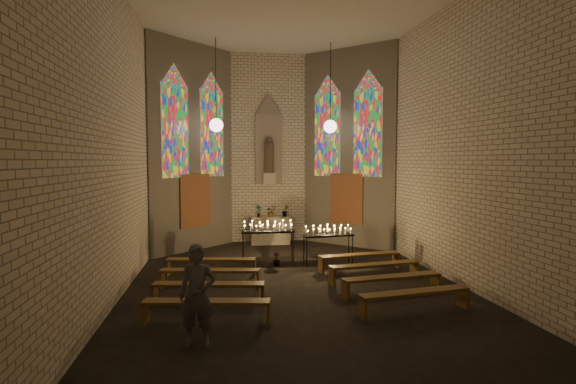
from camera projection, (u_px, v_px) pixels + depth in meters
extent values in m
plane|color=black|center=(294.00, 284.00, 11.10)|extent=(12.00, 12.00, 0.00)
cube|color=beige|center=(268.00, 149.00, 16.78)|extent=(8.00, 0.02, 7.00)
cube|color=beige|center=(381.00, 120.00, 4.94)|extent=(8.00, 0.02, 7.00)
cube|color=beige|center=(122.00, 141.00, 10.27)|extent=(0.02, 12.00, 7.00)
cube|color=beige|center=(449.00, 143.00, 11.44)|extent=(0.02, 12.00, 7.00)
cube|color=beige|center=(191.00, 147.00, 15.14)|extent=(2.72, 2.72, 7.00)
cube|color=beige|center=(349.00, 148.00, 15.95)|extent=(2.72, 2.72, 7.00)
cube|color=#4C3F8C|center=(175.00, 131.00, 14.36)|extent=(0.78, 0.78, 3.00)
cube|color=#4C3F8C|center=(212.00, 133.00, 15.66)|extent=(0.78, 0.78, 3.00)
cube|color=#4C3F8C|center=(327.00, 134.00, 16.26)|extent=(0.78, 0.78, 3.00)
cube|color=#4C3F8C|center=(368.00, 133.00, 15.30)|extent=(0.78, 0.78, 3.00)
cube|color=brown|center=(195.00, 201.00, 15.17)|extent=(0.95, 0.95, 1.80)
cube|color=brown|center=(346.00, 199.00, 15.94)|extent=(0.95, 0.95, 1.80)
cube|color=gray|center=(269.00, 149.00, 16.70)|extent=(1.00, 0.12, 2.60)
cone|color=gray|center=(269.00, 104.00, 16.58)|extent=(1.00, 1.00, 0.80)
cube|color=beige|center=(269.00, 178.00, 16.64)|extent=(0.45, 0.30, 0.40)
cylinder|color=brown|center=(269.00, 158.00, 16.58)|extent=(0.36, 0.36, 1.10)
sphere|color=brown|center=(269.00, 140.00, 16.54)|extent=(0.26, 0.26, 0.26)
sphere|color=white|center=(216.00, 125.00, 14.57)|extent=(0.44, 0.44, 0.44)
cylinder|color=black|center=(216.00, 82.00, 14.48)|extent=(0.02, 0.02, 2.80)
sphere|color=white|center=(330.00, 127.00, 15.13)|extent=(0.44, 0.44, 0.44)
cylinder|color=black|center=(330.00, 84.00, 15.03)|extent=(0.02, 0.02, 2.80)
cube|color=beige|center=(270.00, 230.00, 16.44)|extent=(1.40, 0.60, 1.00)
imported|color=#4C723F|center=(258.00, 211.00, 16.38)|extent=(0.26, 0.20, 0.43)
imported|color=#4C723F|center=(271.00, 211.00, 16.33)|extent=(0.48, 0.45, 0.42)
imported|color=#4C723F|center=(285.00, 211.00, 16.43)|extent=(0.26, 0.22, 0.44)
imported|color=#4C723F|center=(276.00, 259.00, 13.01)|extent=(0.28, 0.28, 0.39)
cube|color=black|center=(268.00, 232.00, 13.46)|extent=(1.61, 0.42, 0.05)
cylinder|color=black|center=(243.00, 249.00, 13.26)|extent=(0.03, 0.03, 0.90)
cylinder|color=black|center=(293.00, 248.00, 13.44)|extent=(0.03, 0.03, 0.90)
cylinder|color=black|center=(243.00, 247.00, 13.55)|extent=(0.03, 0.03, 0.90)
cylinder|color=black|center=(292.00, 246.00, 13.73)|extent=(0.03, 0.03, 0.90)
cube|color=black|center=(328.00, 236.00, 13.11)|extent=(1.53, 0.53, 0.05)
cylinder|color=black|center=(307.00, 253.00, 12.83)|extent=(0.03, 0.03, 0.85)
cylinder|color=black|center=(352.00, 250.00, 13.19)|extent=(0.03, 0.03, 0.85)
cylinder|color=black|center=(304.00, 251.00, 13.10)|extent=(0.03, 0.03, 0.85)
cylinder|color=black|center=(349.00, 248.00, 13.46)|extent=(0.03, 0.03, 0.85)
cube|color=brown|center=(211.00, 260.00, 11.91)|extent=(2.39, 0.69, 0.06)
cube|color=brown|center=(168.00, 267.00, 11.93)|extent=(0.11, 0.34, 0.43)
cube|color=brown|center=(255.00, 268.00, 11.92)|extent=(0.11, 0.34, 0.43)
cube|color=brown|center=(360.00, 255.00, 12.51)|extent=(2.39, 0.69, 0.06)
cube|color=brown|center=(321.00, 265.00, 12.18)|extent=(0.11, 0.34, 0.43)
cube|color=brown|center=(396.00, 260.00, 12.86)|extent=(0.11, 0.34, 0.43)
cube|color=brown|center=(210.00, 271.00, 10.72)|extent=(2.39, 0.69, 0.06)
cube|color=brown|center=(162.00, 279.00, 10.75)|extent=(0.11, 0.34, 0.43)
cube|color=brown|center=(258.00, 279.00, 10.73)|extent=(0.11, 0.34, 0.43)
cube|color=brown|center=(374.00, 265.00, 11.32)|extent=(2.39, 0.69, 0.06)
cube|color=brown|center=(332.00, 277.00, 11.00)|extent=(0.11, 0.34, 0.43)
cube|color=brown|center=(414.00, 270.00, 11.68)|extent=(0.11, 0.34, 0.43)
cube|color=brown|center=(208.00, 284.00, 9.54)|extent=(2.39, 0.69, 0.06)
cube|color=brown|center=(155.00, 294.00, 9.56)|extent=(0.11, 0.34, 0.43)
cube|color=brown|center=(263.00, 294.00, 9.55)|extent=(0.11, 0.34, 0.43)
cube|color=brown|center=(392.00, 277.00, 10.14)|extent=(2.39, 0.69, 0.06)
cube|color=brown|center=(345.00, 290.00, 9.81)|extent=(0.11, 0.34, 0.43)
cube|color=brown|center=(436.00, 282.00, 10.50)|extent=(0.11, 0.34, 0.43)
cube|color=brown|center=(207.00, 302.00, 8.36)|extent=(2.39, 0.69, 0.06)
cube|color=brown|center=(145.00, 313.00, 8.38)|extent=(0.11, 0.34, 0.43)
cube|color=brown|center=(269.00, 313.00, 8.36)|extent=(0.11, 0.34, 0.43)
cube|color=brown|center=(415.00, 292.00, 8.96)|extent=(2.39, 0.69, 0.06)
cube|color=brown|center=(362.00, 308.00, 8.63)|extent=(0.11, 0.34, 0.43)
cube|color=brown|center=(463.00, 297.00, 9.31)|extent=(0.11, 0.34, 0.43)
imported|color=#4E4F59|center=(197.00, 295.00, 7.37)|extent=(0.66, 0.48, 1.68)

